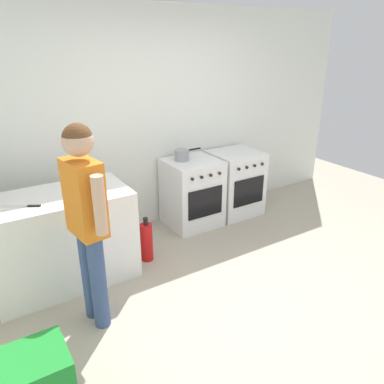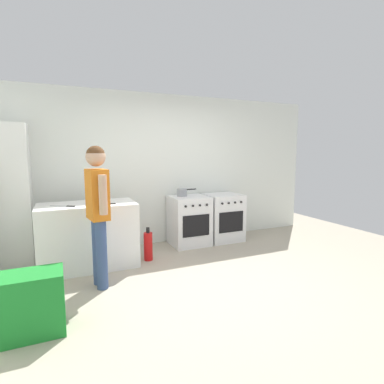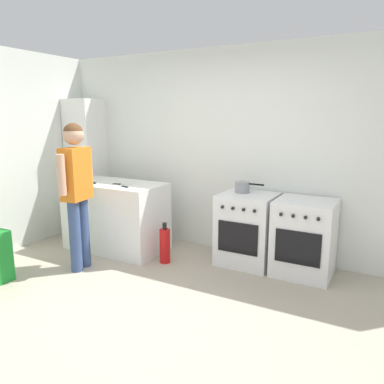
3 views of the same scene
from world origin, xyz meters
name	(u,v)px [view 1 (image 1 of 3)]	position (x,y,z in m)	size (l,w,h in m)	color
ground_plane	(251,298)	(0.00, 0.00, 0.00)	(8.00, 8.00, 0.00)	#ADA38E
back_wall	(151,121)	(0.00, 1.95, 1.30)	(6.00, 0.10, 2.60)	silver
counter_unit	(62,239)	(-1.35, 1.20, 0.45)	(1.30, 0.70, 0.90)	white
oven_left	(192,193)	(0.35, 1.58, 0.43)	(0.64, 0.62, 0.85)	white
oven_right	(234,183)	(1.02, 1.58, 0.43)	(0.63, 0.62, 0.85)	white
pot	(182,155)	(0.25, 1.65, 0.92)	(0.36, 0.18, 0.13)	gray
knife_utility	(75,194)	(-1.19, 1.14, 0.90)	(0.25, 0.11, 0.01)	silver
knife_bread	(22,206)	(-1.65, 1.10, 0.90)	(0.32, 0.21, 0.01)	silver
knife_chef	(85,195)	(-1.13, 1.05, 0.90)	(0.31, 0.12, 0.01)	silver
person	(86,211)	(-1.28, 0.48, 1.01)	(0.25, 0.56, 1.68)	#384C7A
fire_extinguisher	(147,242)	(-0.52, 1.10, 0.22)	(0.13, 0.13, 0.50)	red
recycling_crate_upper	(23,380)	(-1.95, -0.28, 0.42)	(0.52, 0.36, 0.28)	#1E842D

